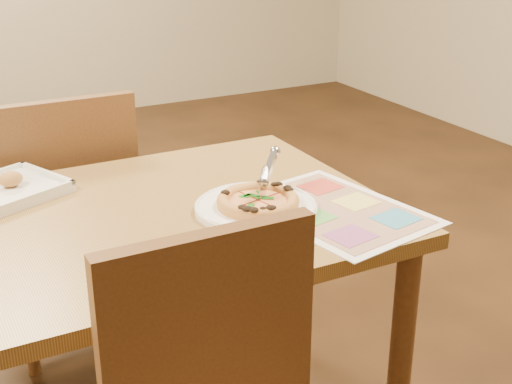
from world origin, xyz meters
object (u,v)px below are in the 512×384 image
dining_table (125,252)px  chair_far (67,195)px  plate (256,208)px  pizza (258,201)px  pizza_cutter (268,171)px  menu (334,210)px

dining_table → chair_far: 0.61m
plate → pizza: bearing=-81.4°
pizza_cutter → chair_far: bearing=71.7°
pizza → pizza_cutter: 0.09m
pizza → pizza_cutter: pizza_cutter is taller
plate → menu: plate is taller
chair_far → plate: size_ratio=1.54×
plate → menu: 0.20m
plate → menu: bearing=-28.3°
dining_table → plate: (0.31, -0.10, 0.09)m
plate → pizza_cutter: bearing=32.2°
plate → pizza_cutter: 0.10m
chair_far → plate: (0.31, -0.70, 0.16)m
chair_far → plate: 0.79m
chair_far → pizza_cutter: (0.36, -0.67, 0.24)m
dining_table → chair_far: size_ratio=2.77×
pizza → pizza_cutter: size_ratio=1.69×
chair_far → pizza: (0.31, -0.71, 0.18)m
pizza → menu: 0.19m
dining_table → plate: size_ratio=4.27×
menu → chair_far: bearing=121.4°
pizza → menu: bearing=-26.4°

